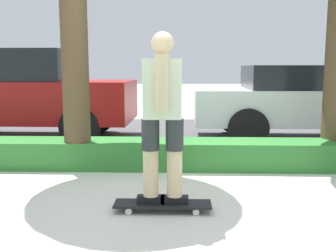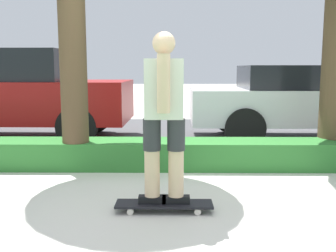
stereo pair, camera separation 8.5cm
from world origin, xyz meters
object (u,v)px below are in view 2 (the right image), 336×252
at_px(parked_car_front, 15,93).
at_px(parked_car_middle, 311,100).
at_px(skateboard, 164,204).
at_px(skater_person, 164,114).

bearing_deg(parked_car_front, parked_car_middle, 0.35).
height_order(skateboard, skater_person, skater_person).
xyz_separation_m(skateboard, parked_car_front, (-2.90, 3.85, 0.81)).
distance_m(skater_person, parked_car_front, 4.82).
relative_size(skateboard, parked_car_middle, 0.20).
xyz_separation_m(skateboard, skater_person, (-0.00, -0.00, 0.86)).
distance_m(skateboard, parked_car_front, 4.88).
relative_size(skateboard, parked_car_front, 0.22).
bearing_deg(parked_car_middle, skater_person, -124.32).
distance_m(skateboard, parked_car_middle, 4.69).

